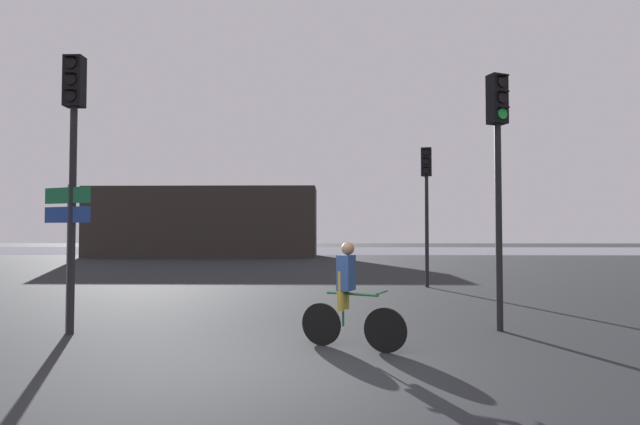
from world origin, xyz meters
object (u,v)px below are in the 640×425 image
Objects in this scene: traffic_light_near_right at (498,153)px; traffic_light_far_right at (426,190)px; distant_building at (204,222)px; cyclist at (348,294)px; traffic_light_near_left at (73,141)px; direction_sign_post at (68,230)px.

traffic_light_near_right is 6.77m from traffic_light_far_right.
distant_building is 21.16m from traffic_light_far_right.
traffic_light_near_right is 3.90m from cyclist.
direction_sign_post is (-0.09, 0.05, -1.56)m from traffic_light_near_left.
distant_building is 9.31× the size of cyclist.
traffic_light_near_left reaches higher than direction_sign_post.
traffic_light_near_right reaches higher than direction_sign_post.
traffic_light_near_left is 10.45m from traffic_light_far_right.
traffic_light_near_right is at bearing 141.72° from cyclist.
traffic_light_near_left is 3.00× the size of cyclist.
cyclist is (4.78, -0.95, -2.54)m from traffic_light_near_left.
traffic_light_near_left is at bearing 58.62° from traffic_light_far_right.
traffic_light_near_left reaches higher than traffic_light_far_right.
distant_building reaches higher than traffic_light_near_right.
cyclist is (-2.79, -8.15, -2.25)m from traffic_light_far_right.
traffic_light_near_left is at bearing -19.11° from traffic_light_near_right.
direction_sign_post is (-7.64, -0.38, -1.41)m from traffic_light_near_right.
direction_sign_post is at bearing -29.02° from traffic_light_near_left.
distant_building reaches higher than cyclist.
distant_building is 25.18m from direction_sign_post.
distant_building is 3.26× the size of traffic_light_near_right.
traffic_light_near_left reaches higher than distant_building.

